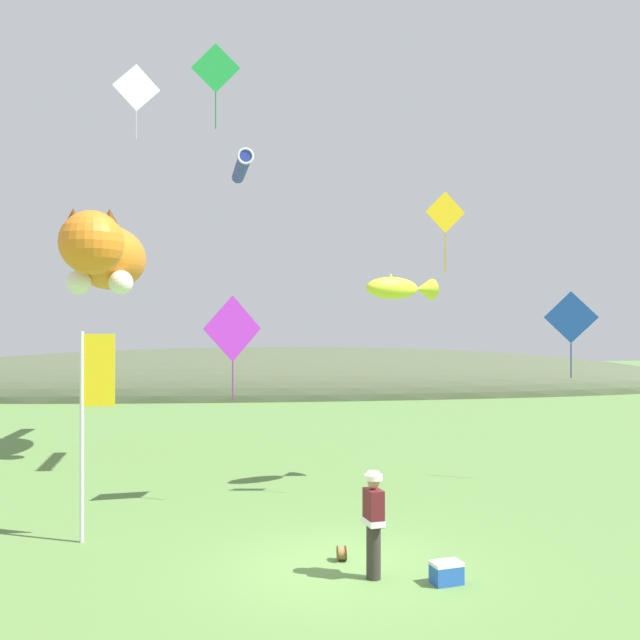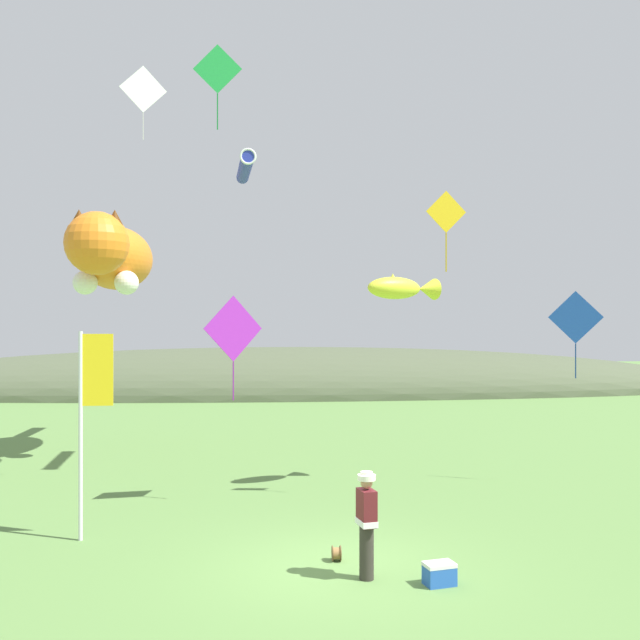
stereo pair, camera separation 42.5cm
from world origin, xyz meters
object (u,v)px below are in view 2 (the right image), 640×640
festival_banner_pole (89,403)px  kite_fish_windsock (402,288)px  kite_giant_cat (112,257)px  kite_diamond_violet (233,329)px  festival_attendant (367,521)px  kite_tube_streamer (245,168)px  kite_diamond_blue (576,318)px  kite_diamond_green (217,70)px  kite_spool (336,553)px  picnic_cooler (439,574)px  kite_diamond_gold (446,213)px  kite_diamond_white (143,90)px

festival_banner_pole → kite_fish_windsock: 8.19m
kite_giant_cat → kite_diamond_violet: (3.96, -5.88, -2.17)m
festival_attendant → kite_tube_streamer: (-2.20, 8.25, 7.58)m
kite_diamond_blue → kite_tube_streamer: bearing=166.2°
kite_diamond_green → kite_diamond_violet: (0.44, -1.17, -6.42)m
kite_tube_streamer → kite_spool: bearing=-76.2°
picnic_cooler → kite_giant_cat: kite_giant_cat is taller
kite_spool → kite_giant_cat: (-5.95, 9.91, 6.10)m
kite_giant_cat → kite_diamond_green: bearing=-53.2°
festival_banner_pole → kite_diamond_green: bearing=58.1°
kite_giant_cat → kite_diamond_violet: 7.42m
kite_diamond_green → kite_diamond_blue: kite_diamond_green is taller
festival_banner_pole → kite_diamond_gold: kite_diamond_gold is taller
kite_diamond_blue → kite_diamond_violet: bearing=-172.3°
festival_attendant → kite_diamond_gold: size_ratio=0.95×
picnic_cooler → kite_diamond_blue: (5.21, 6.49, 4.16)m
kite_diamond_gold → kite_diamond_blue: size_ratio=0.83×
kite_diamond_green → kite_diamond_white: kite_diamond_white is taller
kite_spool → kite_diamond_green: size_ratio=0.13×
kite_giant_cat → kite_diamond_blue: size_ratio=3.44×
kite_spool → kite_fish_windsock: (2.21, 5.27, 4.96)m
festival_attendant → kite_diamond_blue: size_ratio=0.79×
festival_banner_pole → kite_diamond_violet: kite_diamond_violet is taller
festival_banner_pole → kite_tube_streamer: size_ratio=1.43×
festival_attendant → kite_diamond_white: kite_diamond_white is taller
festival_attendant → kite_spool: 1.30m
kite_diamond_gold → kite_diamond_violet: kite_diamond_gold is taller
kite_diamond_blue → kite_diamond_white: 15.25m
kite_spool → kite_diamond_blue: bearing=37.7°
kite_diamond_gold → kite_diamond_green: kite_diamond_green is taller
kite_fish_windsock → picnic_cooler: bearing=-95.9°
festival_attendant → kite_diamond_gold: (2.51, 4.49, 5.81)m
kite_diamond_violet → kite_giant_cat: bearing=124.0°
kite_giant_cat → kite_diamond_blue: 13.67m
kite_spool → kite_fish_windsock: 7.57m
festival_attendant → picnic_cooler: (1.14, -0.35, -0.77)m
kite_diamond_violet → festival_attendant: bearing=-64.2°
kite_diamond_gold → kite_diamond_green: size_ratio=0.88×
kite_diamond_gold → kite_diamond_blue: kite_diamond_gold is taller
kite_fish_windsock → kite_diamond_blue: size_ratio=0.95×
picnic_cooler → kite_diamond_blue: size_ratio=0.24×
kite_giant_cat → kite_diamond_gold: (8.87, -6.34, 0.52)m
picnic_cooler → kite_giant_cat: (-7.49, 11.18, 6.06)m
kite_diamond_green → kite_diamond_white: size_ratio=0.87×
picnic_cooler → kite_tube_streamer: (-3.34, 8.59, 8.35)m
kite_giant_cat → kite_diamond_white: 5.74m
picnic_cooler → kite_diamond_violet: (-3.53, 5.30, 3.89)m
picnic_cooler → kite_giant_cat: 14.76m
festival_attendant → kite_giant_cat: bearing=120.4°
kite_giant_cat → kite_diamond_gold: kite_giant_cat is taller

